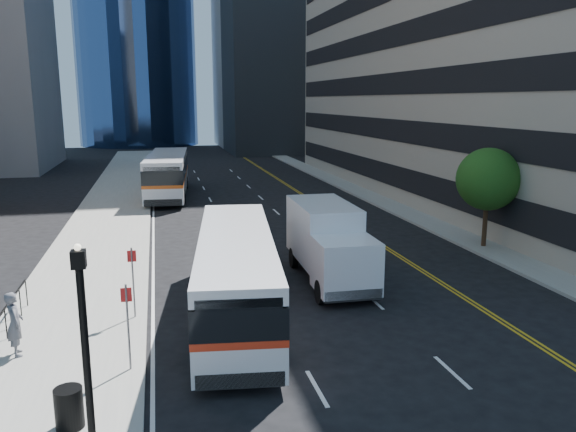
# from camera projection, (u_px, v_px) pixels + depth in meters

# --- Properties ---
(ground) EXTENTS (160.00, 160.00, 0.00)m
(ground) POSITION_uv_depth(u_px,v_px,m) (381.00, 321.00, 19.66)
(ground) COLOR black
(ground) RESTS_ON ground
(sidewalk_west) EXTENTS (5.00, 90.00, 0.15)m
(sidewalk_west) POSITION_uv_depth(u_px,v_px,m) (116.00, 205.00, 41.14)
(sidewalk_west) COLOR gray
(sidewalk_west) RESTS_ON ground
(sidewalk_east) EXTENTS (2.00, 90.00, 0.15)m
(sidewalk_east) POSITION_uv_depth(u_px,v_px,m) (366.00, 195.00, 45.49)
(sidewalk_east) COLOR gray
(sidewalk_east) RESTS_ON ground
(parking_garage) EXTENTS (30.00, 50.00, 25.00)m
(parking_garage) POSITION_uv_depth(u_px,v_px,m) (568.00, 37.00, 44.65)
(parking_garage) COLOR #9E9384
(parking_garage) RESTS_ON ground
(street_tree) EXTENTS (3.20, 3.20, 5.10)m
(street_tree) POSITION_uv_depth(u_px,v_px,m) (488.00, 179.00, 28.56)
(street_tree) COLOR #332114
(street_tree) RESTS_ON sidewalk_east
(lamp_post) EXTENTS (0.28, 0.28, 4.56)m
(lamp_post) POSITION_uv_depth(u_px,v_px,m) (85.00, 345.00, 11.38)
(lamp_post) COLOR black
(lamp_post) RESTS_ON sidewalk_west
(bus_front) EXTENTS (3.95, 11.83, 2.99)m
(bus_front) POSITION_uv_depth(u_px,v_px,m) (236.00, 272.00, 19.79)
(bus_front) COLOR silver
(bus_front) RESTS_ON ground
(bus_rear) EXTENTS (3.88, 13.23, 3.37)m
(bus_rear) POSITION_uv_depth(u_px,v_px,m) (168.00, 173.00, 45.05)
(bus_rear) COLOR silver
(bus_rear) RESTS_ON ground
(box_truck) EXTENTS (2.49, 6.80, 3.23)m
(box_truck) POSITION_uv_depth(u_px,v_px,m) (329.00, 242.00, 23.74)
(box_truck) COLOR white
(box_truck) RESTS_ON ground
(trash_can) EXTENTS (0.70, 0.70, 0.97)m
(trash_can) POSITION_uv_depth(u_px,v_px,m) (69.00, 408.00, 12.92)
(trash_can) COLOR black
(trash_can) RESTS_ON sidewalk_west
(pedestrian) EXTENTS (0.66, 0.82, 1.96)m
(pedestrian) POSITION_uv_depth(u_px,v_px,m) (15.00, 324.00, 16.54)
(pedestrian) COLOR #53535A
(pedestrian) RESTS_ON sidewalk_west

